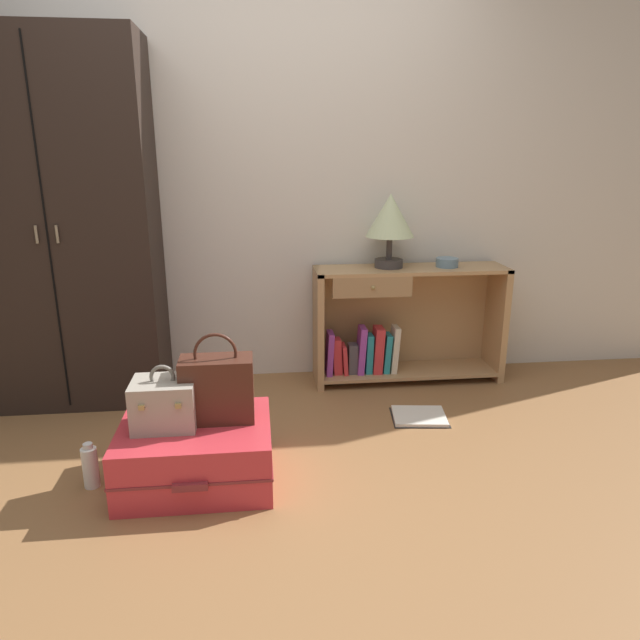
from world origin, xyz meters
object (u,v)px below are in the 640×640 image
Objects in this scene: bookshelf at (398,326)px; handbag at (217,388)px; train_case at (165,403)px; open_book_on_floor at (419,416)px; bottle at (90,467)px; suitcase_large at (197,452)px; wardrobe at (61,228)px; bowl at (447,262)px; table_lamp at (390,219)px.

handbag is at bearing -135.91° from bookshelf.
train_case is 0.86× the size of open_book_on_floor.
open_book_on_floor is (1.60, 0.49, -0.09)m from bottle.
suitcase_large is 3.19× the size of bottle.
bottle is (-1.61, -1.07, -0.25)m from bookshelf.
wardrobe is at bearing 165.33° from open_book_on_floor.
suitcase_large reaches higher than open_book_on_floor.
wardrobe is 2.22m from bowl.
wardrobe reaches higher than train_case.
wardrobe is 1.85m from table_lamp.
bookshelf is at bearing 42.68° from suitcase_large.
train_case is at bearing -159.17° from open_book_on_floor.
suitcase_large is at bearing -156.54° from handbag.
suitcase_large is (-1.44, -1.05, -0.61)m from bowl.
wardrobe reaches higher than bookshelf.
bookshelf reaches higher than handbag.
wardrobe is 1.37m from bottle.
table_lamp is at bearing 175.98° from bowl.
bookshelf is at bearing -4.92° from table_lamp.
handbag reaches higher than bottle.
suitcase_large reaches higher than bottle.
train_case is (-1.28, -1.06, 0.03)m from bookshelf.
wardrobe is 3.03× the size of suitcase_large.
table_lamp is at bearing 34.94° from bottle.
wardrobe reaches higher than suitcase_large.
train_case is 1.40m from open_book_on_floor.
open_book_on_floor is (1.04, 0.44, -0.41)m from handbag.
bowl reaches higher than handbag.
suitcase_large is at bearing -52.28° from wardrobe.
wardrobe reaches higher than table_lamp.
table_lamp is 1.54m from handbag.
bowl is 1.91m from train_case.
wardrobe is 2.03m from bookshelf.
train_case reaches higher than bottle.
bookshelf is 5.70× the size of bottle.
suitcase_large is at bearing -143.97° from bowl.
bookshelf is 1.59m from suitcase_large.
suitcase_large is (-1.16, -1.07, -0.21)m from bookshelf.
bookshelf is 0.67m from open_book_on_floor.
bowl is at bearing 36.03° from suitcase_large.
bottle is 1.67m from open_book_on_floor.
open_book_on_floor is (-0.01, -0.58, -0.34)m from bookshelf.
open_book_on_floor is (1.14, 0.49, -0.13)m from suitcase_large.
table_lamp is 1.17m from open_book_on_floor.
table_lamp is 1.73m from train_case.
table_lamp reaches higher than bowl.
handbag reaches higher than open_book_on_floor.
open_book_on_floor is (-0.29, -0.56, -0.74)m from bowl.
open_book_on_floor is at bearing 20.83° from train_case.
bookshelf is (1.92, 0.08, -0.65)m from wardrobe.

